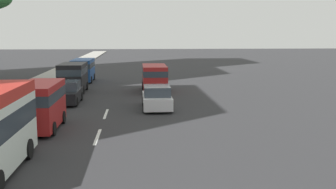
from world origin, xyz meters
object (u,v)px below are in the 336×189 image
(van_second, at_px, (83,69))
(van_seventh, at_px, (40,103))
(van_lead, at_px, (73,76))
(car_sixth, at_px, (157,98))
(car_fourth, at_px, (67,93))
(van_fifth, at_px, (154,76))

(van_second, relative_size, van_seventh, 1.05)
(van_lead, xyz_separation_m, car_sixth, (-8.73, -6.91, -0.67))
(car_fourth, xyz_separation_m, van_fifth, (5.75, -6.72, 0.57))
(van_second, xyz_separation_m, van_seventh, (-22.12, -0.48, 0.07))
(van_second, relative_size, van_fifth, 1.04)
(car_fourth, xyz_separation_m, van_seventh, (-8.39, 0.03, 0.67))
(van_lead, bearing_deg, car_sixth, 38.36)
(van_lead, bearing_deg, van_second, -179.28)
(van_seventh, bearing_deg, van_fifth, 154.50)
(van_seventh, bearing_deg, van_lead, -178.47)
(van_fifth, relative_size, car_sixth, 1.11)
(van_second, bearing_deg, van_fifth, 42.19)
(van_fifth, xyz_separation_m, van_seventh, (-14.14, 6.75, 0.11))
(van_second, distance_m, van_fifth, 10.76)
(car_fourth, height_order, car_sixth, car_fourth)
(van_lead, bearing_deg, car_fourth, 3.94)
(van_lead, distance_m, van_fifth, 7.13)
(van_seventh, bearing_deg, car_sixth, 130.67)
(van_fifth, distance_m, van_seventh, 15.67)
(van_second, bearing_deg, car_fourth, 2.12)
(van_fifth, xyz_separation_m, car_sixth, (-8.54, 0.22, -0.57))
(van_lead, distance_m, car_sixth, 11.15)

